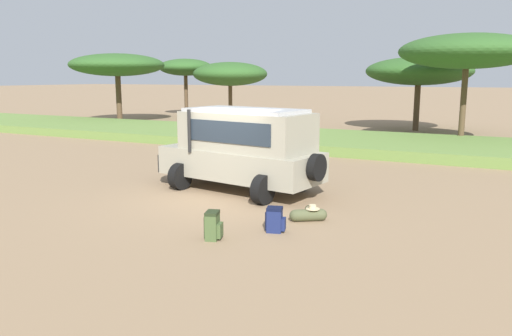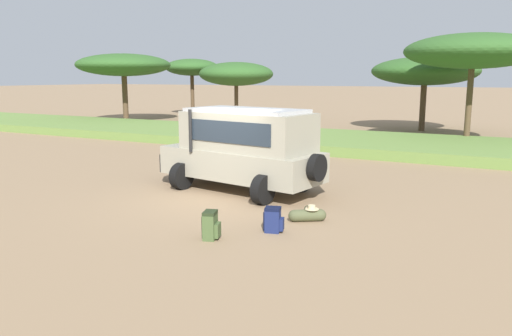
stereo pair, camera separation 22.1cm
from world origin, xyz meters
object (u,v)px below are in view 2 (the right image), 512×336
Objects in this scene: duffel_bag_low_black_case at (307,215)px; acacia_tree_left_mid at (192,68)px; acacia_tree_right_mid at (425,71)px; safari_vehicle at (244,148)px; backpack_cluster_center at (211,226)px; backpack_beside_front_wheel at (273,220)px; acacia_tree_far_left at (124,65)px; acacia_tree_far_right at (473,51)px; acacia_tree_centre_back at (236,74)px.

acacia_tree_left_mid is at bearing 129.27° from duffel_bag_low_black_case.
safari_vehicle is at bearing -95.24° from acacia_tree_right_mid.
acacia_tree_right_mid reaches higher than backpack_cluster_center.
acacia_tree_right_mid is at bearing 92.79° from duffel_bag_low_black_case.
backpack_beside_front_wheel is at bearing -52.38° from acacia_tree_left_mid.
acacia_tree_far_left is 23.72m from acacia_tree_far_right.
backpack_cluster_center is at bearing -44.59° from acacia_tree_far_left.
duffel_bag_low_black_case is 33.67m from acacia_tree_left_mid.
acacia_tree_left_mid is 0.75× the size of acacia_tree_far_right.
acacia_tree_centre_back is 0.91× the size of acacia_tree_far_right.
safari_vehicle is 4.20m from backpack_beside_front_wheel.
duffel_bag_low_black_case is 16.85m from acacia_tree_far_right.
backpack_beside_front_wheel is 23.19m from acacia_tree_right_mid.
backpack_cluster_center is 19.07m from acacia_tree_far_right.
safari_vehicle is 24.67m from acacia_tree_far_left.
duffel_bag_low_black_case is at bearing -36.24° from safari_vehicle.
acacia_tree_far_right is at bearing 82.83° from duffel_bag_low_black_case.
duffel_bag_low_black_case is at bearing 58.67° from backpack_cluster_center.
acacia_tree_centre_back is at bearing 169.29° from acacia_tree_right_mid.
acacia_tree_far_right is at bearing -4.20° from acacia_tree_far_left.
acacia_tree_far_right reaches higher than acacia_tree_far_left.
duffel_bag_low_black_case is 0.12× the size of acacia_tree_right_mid.
acacia_tree_far_left is 1.05× the size of acacia_tree_far_right.
acacia_tree_left_mid is at bearing 127.57° from safari_vehicle.
duffel_bag_low_black_case is 29.61m from acacia_tree_centre_back.
backpack_beside_front_wheel is at bearing -88.25° from acacia_tree_right_mid.
acacia_tree_centre_back is 15.24m from acacia_tree_right_mid.
acacia_tree_left_mid reaches higher than backpack_cluster_center.
backpack_beside_front_wheel is 17.92m from acacia_tree_far_right.
acacia_tree_centre_back is at bearing 120.27° from safari_vehicle.
acacia_tree_left_mid is at bearing 125.31° from backpack_cluster_center.
acacia_tree_right_mid is at bearing 118.53° from acacia_tree_far_right.
acacia_tree_far_left is at bearing 140.42° from duffel_bag_low_black_case.
acacia_tree_centre_back is at bearing 118.78° from backpack_cluster_center.
acacia_tree_far_right reaches higher than safari_vehicle.
backpack_beside_front_wheel reaches higher than duffel_bag_low_black_case.
backpack_cluster_center is 0.75× the size of duffel_bag_low_black_case.
backpack_beside_front_wheel is 0.08× the size of acacia_tree_far_right.
acacia_tree_right_mid is at bearing -11.41° from acacia_tree_left_mid.
acacia_tree_left_mid is 0.75× the size of acacia_tree_right_mid.
acacia_tree_left_mid is at bearing 86.73° from acacia_tree_far_left.
acacia_tree_right_mid is at bearing 84.76° from safari_vehicle.
acacia_tree_right_mid is at bearing 10.88° from acacia_tree_far_left.
acacia_tree_centre_back reaches higher than backpack_cluster_center.
acacia_tree_far_left reaches higher than duffel_bag_low_black_case.
acacia_tree_left_mid is (-21.16, 25.89, 3.96)m from duffel_bag_low_black_case.
backpack_cluster_center reaches higher than backpack_beside_front_wheel.
acacia_tree_left_mid is 5.30m from acacia_tree_centre_back.
acacia_tree_right_mid is (-1.06, 21.83, 3.52)m from duffel_bag_low_black_case.
acacia_tree_centre_back is (-15.67, 25.77, 3.27)m from backpack_beside_front_wheel.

